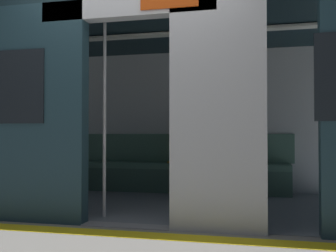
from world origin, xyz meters
TOP-DOWN VIEW (x-y plane):
  - ground_plane at (0.00, 0.00)m, footprint 60.00×60.00m
  - platform_edge_strip at (0.00, 0.30)m, footprint 8.00×0.24m
  - train_car at (0.05, -1.26)m, footprint 6.40×2.88m
  - bench_seat at (0.00, -2.37)m, footprint 3.40×0.44m
  - person_seated at (-0.23, -2.31)m, footprint 0.55×0.68m
  - handbag at (-0.65, -2.41)m, footprint 0.26×0.15m
  - book at (0.07, -2.40)m, footprint 0.16×0.23m
  - grab_pole_door at (0.38, -0.36)m, footprint 0.04×0.04m
  - grab_pole_far at (-0.38, -0.43)m, footprint 0.04×0.04m

SIDE VIEW (x-z plane):
  - ground_plane at x=0.00m, z-range 0.00..0.00m
  - platform_edge_strip at x=0.00m, z-range 0.00..0.01m
  - bench_seat at x=0.00m, z-range 0.12..0.58m
  - book at x=0.07m, z-range 0.46..0.49m
  - handbag at x=-0.65m, z-range 0.46..0.63m
  - person_seated at x=-0.23m, z-range 0.08..1.27m
  - grab_pole_door at x=0.38m, z-range 0.00..2.22m
  - grab_pole_far at x=-0.38m, z-range 0.00..2.22m
  - train_car at x=0.05m, z-range 0.38..2.74m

